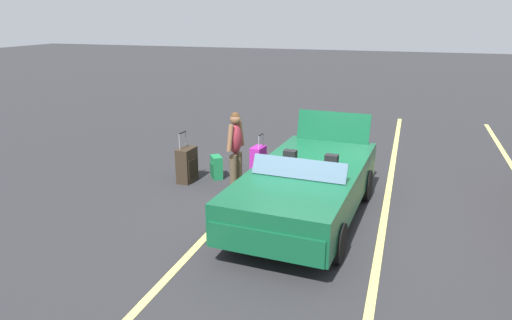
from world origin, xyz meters
TOP-DOWN VIEW (x-y plane):
  - ground_plane at (0.00, 0.00)m, footprint 80.00×80.00m
  - lot_line_near at (0.00, -1.38)m, footprint 18.00×0.12m
  - lot_line_mid at (0.00, 1.32)m, footprint 18.00×0.12m
  - convertible_car at (0.20, -0.01)m, footprint 4.24×2.02m
  - suitcase_large_black at (-1.09, -2.82)m, footprint 0.50×0.32m
  - suitcase_medium_bright at (-2.07, -1.55)m, footprint 0.43×0.30m
  - suitcase_small_carryon at (-1.49, -2.32)m, footprint 0.39×0.36m
  - traveler_person at (-0.80, -1.60)m, footprint 0.61×0.27m

SIDE VIEW (x-z plane):
  - ground_plane at x=0.00m, z-range 0.00..0.00m
  - lot_line_near at x=0.00m, z-range 0.00..0.00m
  - lot_line_mid at x=0.00m, z-range 0.00..0.00m
  - suitcase_small_carryon at x=-1.49m, z-range 0.00..0.50m
  - suitcase_medium_bright at x=-2.07m, z-range -0.15..0.77m
  - suitcase_large_black at x=-1.09m, z-range -0.17..0.91m
  - convertible_car at x=0.20m, z-range -0.18..1.36m
  - traveler_person at x=-0.80m, z-range 0.10..1.76m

